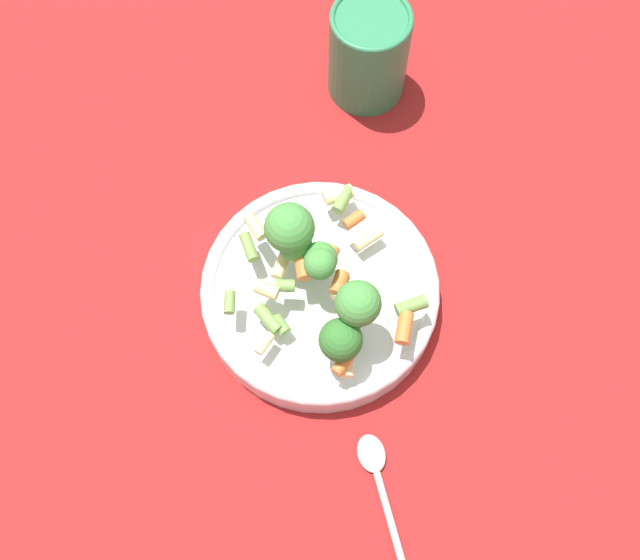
% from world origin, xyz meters
% --- Properties ---
extents(ground_plane, '(3.00, 3.00, 0.00)m').
position_xyz_m(ground_plane, '(0.00, 0.00, 0.00)').
color(ground_plane, maroon).
extents(bowl, '(0.23, 0.23, 0.04)m').
position_xyz_m(bowl, '(0.00, 0.00, 0.02)').
color(bowl, silver).
rests_on(bowl, ground_plane).
extents(pasta_salad, '(0.19, 0.19, 0.09)m').
position_xyz_m(pasta_salad, '(0.00, -0.01, 0.08)').
color(pasta_salad, '#8CB766').
rests_on(pasta_salad, bowl).
extents(cup, '(0.09, 0.09, 0.11)m').
position_xyz_m(cup, '(-0.09, 0.25, 0.06)').
color(cup, '#2D7F51').
rests_on(cup, ground_plane).
extents(spoon, '(0.15, 0.15, 0.01)m').
position_xyz_m(spoon, '(0.15, -0.14, 0.01)').
color(spoon, silver).
rests_on(spoon, ground_plane).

